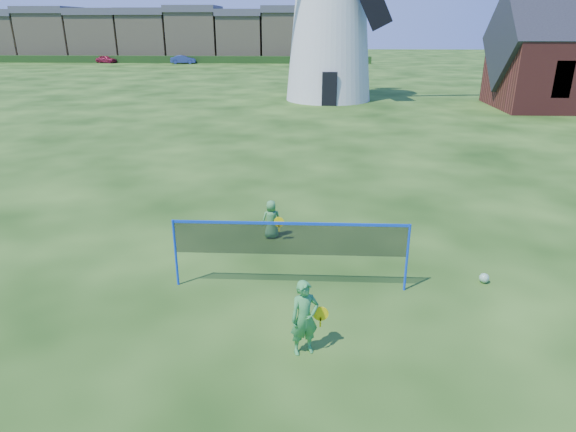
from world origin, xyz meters
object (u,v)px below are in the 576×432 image
(badminton_net, at_px, (290,240))
(play_ball, at_px, (484,278))
(windmill, at_px, (330,5))
(player_boy, at_px, (271,219))
(player_girl, at_px, (305,318))
(car_left, at_px, (106,59))
(car_right, at_px, (183,60))

(badminton_net, relative_size, play_ball, 22.95)
(windmill, height_order, player_boy, windmill)
(windmill, relative_size, player_boy, 18.57)
(player_girl, height_order, car_left, player_girl)
(play_ball, xyz_separation_m, car_left, (-34.36, 65.13, 0.43))
(play_ball, height_order, car_right, car_right)
(windmill, bearing_deg, car_right, 119.33)
(player_girl, bearing_deg, player_boy, 79.47)
(badminton_net, relative_size, car_right, 1.43)
(car_left, bearing_deg, play_ball, -132.90)
(badminton_net, relative_size, player_girl, 3.62)
(player_girl, distance_m, player_boy, 5.14)
(windmill, relative_size, player_girl, 13.97)
(player_boy, xyz_separation_m, car_left, (-29.39, 62.83, 0.01))
(badminton_net, xyz_separation_m, player_boy, (-0.63, 2.73, -0.61))
(badminton_net, bearing_deg, player_girl, -81.27)
(player_boy, distance_m, play_ball, 5.49)
(car_left, distance_m, car_right, 11.69)
(badminton_net, bearing_deg, windmill, 86.91)
(badminton_net, height_order, car_right, badminton_net)
(windmill, bearing_deg, player_boy, -94.76)
(player_boy, bearing_deg, player_girl, 85.84)
(player_girl, height_order, player_boy, player_girl)
(badminton_net, relative_size, car_left, 1.59)
(badminton_net, distance_m, car_right, 67.24)
(windmill, height_order, player_girl, windmill)
(player_girl, distance_m, car_left, 74.36)
(car_right, bearing_deg, windmill, -158.07)
(windmill, relative_size, badminton_net, 3.87)
(badminton_net, xyz_separation_m, player_girl, (0.36, -2.31, -0.44))
(windmill, distance_m, car_left, 48.56)
(windmill, xyz_separation_m, badminton_net, (-1.58, -29.19, -5.52))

